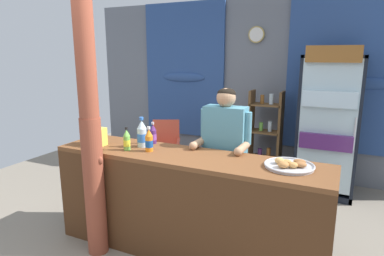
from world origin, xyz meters
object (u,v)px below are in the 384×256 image
(soda_bottle_water, at_px, (142,134))
(snack_box_instant_noodle, at_px, (95,136))
(soda_bottle_orange_soda, at_px, (149,141))
(soda_bottle_grape_soda, at_px, (153,134))
(timber_post, at_px, (90,124))
(drink_fridge, at_px, (329,116))
(soda_bottle_lime_soda, at_px, (127,140))
(stall_counter, at_px, (181,198))
(bottle_shelf_rack, at_px, (265,134))
(shopkeeper, at_px, (225,145))
(plastic_lawn_chair, at_px, (166,144))
(pastry_tray, at_px, (289,165))

(soda_bottle_water, height_order, snack_box_instant_noodle, soda_bottle_water)
(soda_bottle_orange_soda, relative_size, soda_bottle_grape_soda, 1.07)
(timber_post, bearing_deg, soda_bottle_orange_soda, 40.37)
(drink_fridge, relative_size, soda_bottle_orange_soda, 8.28)
(soda_bottle_water, height_order, soda_bottle_lime_soda, soda_bottle_water)
(soda_bottle_water, bearing_deg, stall_counter, -18.68)
(bottle_shelf_rack, relative_size, shopkeeper, 0.87)
(timber_post, relative_size, soda_bottle_grape_soda, 11.83)
(shopkeeper, distance_m, soda_bottle_grape_soda, 0.74)
(plastic_lawn_chair, relative_size, pastry_tray, 2.13)
(plastic_lawn_chair, relative_size, snack_box_instant_noodle, 3.83)
(soda_bottle_water, distance_m, soda_bottle_lime_soda, 0.18)
(plastic_lawn_chair, xyz_separation_m, snack_box_instant_noodle, (0.23, -1.83, 0.57))
(soda_bottle_water, bearing_deg, shopkeeper, 27.77)
(soda_bottle_water, relative_size, soda_bottle_orange_soda, 1.26)
(stall_counter, relative_size, soda_bottle_lime_soda, 11.46)
(drink_fridge, relative_size, plastic_lawn_chair, 2.29)
(soda_bottle_lime_soda, bearing_deg, pastry_tray, 5.52)
(snack_box_instant_noodle, relative_size, pastry_tray, 0.55)
(stall_counter, height_order, soda_bottle_orange_soda, soda_bottle_orange_soda)
(plastic_lawn_chair, distance_m, soda_bottle_water, 1.92)
(soda_bottle_grape_soda, bearing_deg, soda_bottle_orange_soda, -65.70)
(soda_bottle_grape_soda, height_order, snack_box_instant_noodle, soda_bottle_grape_soda)
(shopkeeper, relative_size, soda_bottle_lime_soda, 6.89)
(timber_post, height_order, soda_bottle_grape_soda, timber_post)
(bottle_shelf_rack, bearing_deg, plastic_lawn_chair, -162.27)
(bottle_shelf_rack, distance_m, soda_bottle_water, 2.30)
(bottle_shelf_rack, relative_size, soda_bottle_water, 4.49)
(shopkeeper, xyz_separation_m, soda_bottle_grape_soda, (-0.70, -0.23, 0.08))
(bottle_shelf_rack, bearing_deg, stall_counter, -95.50)
(bottle_shelf_rack, relative_size, pastry_tray, 3.34)
(timber_post, height_order, shopkeeper, timber_post)
(timber_post, bearing_deg, snack_box_instant_noodle, 127.16)
(plastic_lawn_chair, xyz_separation_m, pastry_tray, (2.13, -1.70, 0.50))
(bottle_shelf_rack, xyz_separation_m, shopkeeper, (-0.01, -1.76, 0.28))
(soda_bottle_grape_soda, bearing_deg, soda_bottle_lime_soda, -107.40)
(soda_bottle_water, xyz_separation_m, soda_bottle_orange_soda, (0.15, -0.10, -0.03))
(soda_bottle_orange_soda, bearing_deg, soda_bottle_lime_soda, -165.15)
(stall_counter, relative_size, bottle_shelf_rack, 1.91)
(timber_post, distance_m, drink_fridge, 3.04)
(shopkeeper, xyz_separation_m, snack_box_instant_noodle, (-1.20, -0.54, 0.08))
(soda_bottle_orange_soda, bearing_deg, plastic_lawn_chair, 115.37)
(soda_bottle_orange_soda, xyz_separation_m, snack_box_instant_noodle, (-0.62, -0.05, -0.01))
(stall_counter, relative_size, plastic_lawn_chair, 3.00)
(timber_post, bearing_deg, soda_bottle_water, 60.43)
(bottle_shelf_rack, bearing_deg, timber_post, -111.04)
(plastic_lawn_chair, distance_m, soda_bottle_orange_soda, 2.06)
(snack_box_instant_noodle, bearing_deg, soda_bottle_lime_soda, -1.16)
(bottle_shelf_rack, distance_m, snack_box_instant_noodle, 2.62)
(bottle_shelf_rack, distance_m, shopkeeper, 1.78)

